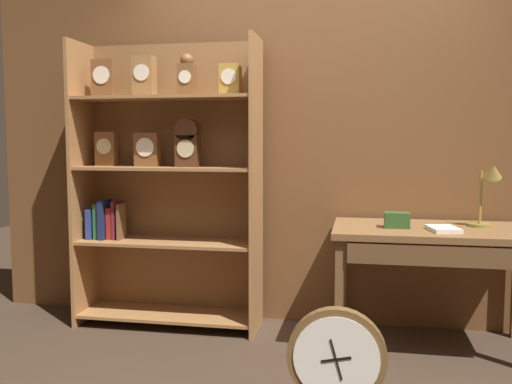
{
  "coord_description": "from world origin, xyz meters",
  "views": [
    {
      "loc": [
        0.38,
        -2.65,
        1.32
      ],
      "look_at": [
        -0.24,
        0.61,
        1.01
      ],
      "focal_mm": 38.75,
      "sensor_mm": 36.0,
      "label": 1
    }
  ],
  "objects_px": {
    "desk_lamp": "(488,188)",
    "toolbox_small": "(397,220)",
    "open_repair_manual": "(443,229)",
    "workbench": "(435,242)",
    "round_clock_large": "(336,360)",
    "bookshelf": "(165,179)"
  },
  "relations": [
    {
      "from": "toolbox_small",
      "to": "round_clock_large",
      "type": "distance_m",
      "value": 1.12
    },
    {
      "from": "toolbox_small",
      "to": "open_repair_manual",
      "type": "bearing_deg",
      "value": -16.73
    },
    {
      "from": "bookshelf",
      "to": "open_repair_manual",
      "type": "height_order",
      "value": "bookshelf"
    },
    {
      "from": "desk_lamp",
      "to": "toolbox_small",
      "type": "bearing_deg",
      "value": -168.45
    },
    {
      "from": "desk_lamp",
      "to": "bookshelf",
      "type": "bearing_deg",
      "value": 177.61
    },
    {
      "from": "bookshelf",
      "to": "desk_lamp",
      "type": "relative_size",
      "value": 4.85
    },
    {
      "from": "bookshelf",
      "to": "toolbox_small",
      "type": "xyz_separation_m",
      "value": [
        1.59,
        -0.2,
        -0.22
      ]
    },
    {
      "from": "open_repair_manual",
      "to": "round_clock_large",
      "type": "height_order",
      "value": "open_repair_manual"
    },
    {
      "from": "open_repair_manual",
      "to": "bookshelf",
      "type": "bearing_deg",
      "value": 159.83
    },
    {
      "from": "open_repair_manual",
      "to": "workbench",
      "type": "bearing_deg",
      "value": 96.52
    },
    {
      "from": "toolbox_small",
      "to": "round_clock_large",
      "type": "bearing_deg",
      "value": -109.81
    },
    {
      "from": "open_repair_manual",
      "to": "round_clock_large",
      "type": "bearing_deg",
      "value": -137.18
    },
    {
      "from": "workbench",
      "to": "toolbox_small",
      "type": "xyz_separation_m",
      "value": [
        -0.23,
        -0.02,
        0.14
      ]
    },
    {
      "from": "workbench",
      "to": "toolbox_small",
      "type": "relative_size",
      "value": 8.11
    },
    {
      "from": "desk_lamp",
      "to": "round_clock_large",
      "type": "xyz_separation_m",
      "value": [
        -0.88,
        -1.02,
        -0.76
      ]
    },
    {
      "from": "desk_lamp",
      "to": "open_repair_manual",
      "type": "distance_m",
      "value": 0.42
    },
    {
      "from": "open_repair_manual",
      "to": "desk_lamp",
      "type": "bearing_deg",
      "value": 22.45
    },
    {
      "from": "bookshelf",
      "to": "toolbox_small",
      "type": "height_order",
      "value": "bookshelf"
    },
    {
      "from": "bookshelf",
      "to": "round_clock_large",
      "type": "bearing_deg",
      "value": -41.32
    },
    {
      "from": "desk_lamp",
      "to": "round_clock_large",
      "type": "distance_m",
      "value": 1.55
    },
    {
      "from": "desk_lamp",
      "to": "toolbox_small",
      "type": "distance_m",
      "value": 0.6
    },
    {
      "from": "bookshelf",
      "to": "round_clock_large",
      "type": "xyz_separation_m",
      "value": [
        1.27,
        -1.11,
        -0.78
      ]
    }
  ]
}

